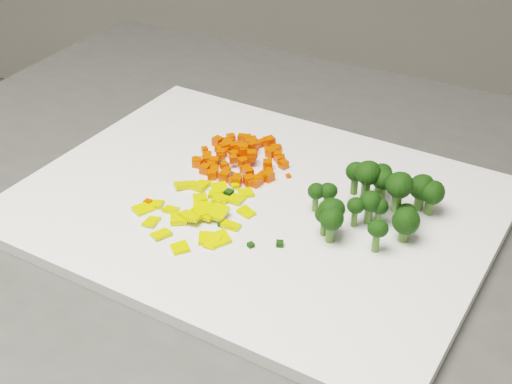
% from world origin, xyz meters
% --- Properties ---
extents(cutting_board, '(0.58, 0.51, 0.01)m').
position_xyz_m(cutting_board, '(0.33, -0.08, 0.91)').
color(cutting_board, white).
rests_on(cutting_board, counter_block).
extents(carrot_pile, '(0.11, 0.11, 0.03)m').
position_xyz_m(carrot_pile, '(0.30, -0.00, 0.93)').
color(carrot_pile, '#F13102').
rests_on(carrot_pile, cutting_board).
extents(pepper_pile, '(0.12, 0.12, 0.02)m').
position_xyz_m(pepper_pile, '(0.28, -0.11, 0.92)').
color(pepper_pile, '#D8C80B').
rests_on(pepper_pile, cutting_board).
extents(broccoli_pile, '(0.13, 0.13, 0.06)m').
position_xyz_m(broccoli_pile, '(0.45, -0.08, 0.94)').
color(broccoli_pile, black).
rests_on(broccoli_pile, cutting_board).
extents(carrot_cube_0, '(0.01, 0.01, 0.01)m').
position_xyz_m(carrot_cube_0, '(0.33, -0.05, 0.92)').
color(carrot_cube_0, '#F13102').
rests_on(carrot_cube_0, carrot_pile).
extents(carrot_cube_1, '(0.01, 0.01, 0.01)m').
position_xyz_m(carrot_cube_1, '(0.32, 0.04, 0.92)').
color(carrot_cube_1, '#F13102').
rests_on(carrot_cube_1, carrot_pile).
extents(carrot_cube_2, '(0.01, 0.01, 0.01)m').
position_xyz_m(carrot_cube_2, '(0.31, 0.01, 0.93)').
color(carrot_cube_2, '#F13102').
rests_on(carrot_cube_2, carrot_pile).
extents(carrot_cube_3, '(0.01, 0.01, 0.01)m').
position_xyz_m(carrot_cube_3, '(0.35, 0.01, 0.92)').
color(carrot_cube_3, '#F13102').
rests_on(carrot_cube_3, carrot_pile).
extents(carrot_cube_4, '(0.01, 0.01, 0.01)m').
position_xyz_m(carrot_cube_4, '(0.29, 0.04, 0.92)').
color(carrot_cube_4, '#F13102').
rests_on(carrot_cube_4, carrot_pile).
extents(carrot_cube_5, '(0.01, 0.01, 0.01)m').
position_xyz_m(carrot_cube_5, '(0.30, 0.03, 0.92)').
color(carrot_cube_5, '#F13102').
rests_on(carrot_cube_5, carrot_pile).
extents(carrot_cube_6, '(0.01, 0.01, 0.01)m').
position_xyz_m(carrot_cube_6, '(0.27, 0.01, 0.92)').
color(carrot_cube_6, '#F13102').
rests_on(carrot_cube_6, carrot_pile).
extents(carrot_cube_7, '(0.01, 0.01, 0.01)m').
position_xyz_m(carrot_cube_7, '(0.26, -0.02, 0.92)').
color(carrot_cube_7, '#F13102').
rests_on(carrot_cube_7, carrot_pile).
extents(carrot_cube_8, '(0.01, 0.01, 0.01)m').
position_xyz_m(carrot_cube_8, '(0.30, -0.02, 0.92)').
color(carrot_cube_8, '#F13102').
rests_on(carrot_cube_8, carrot_pile).
extents(carrot_cube_9, '(0.01, 0.01, 0.01)m').
position_xyz_m(carrot_cube_9, '(0.28, -0.04, 0.92)').
color(carrot_cube_9, '#F13102').
rests_on(carrot_cube_9, carrot_pile).
extents(carrot_cube_10, '(0.01, 0.01, 0.01)m').
position_xyz_m(carrot_cube_10, '(0.34, -0.04, 0.92)').
color(carrot_cube_10, '#F13102').
rests_on(carrot_cube_10, carrot_pile).
extents(carrot_cube_11, '(0.01, 0.01, 0.01)m').
position_xyz_m(carrot_cube_11, '(0.30, 0.03, 0.92)').
color(carrot_cube_11, '#F13102').
rests_on(carrot_cube_11, carrot_pile).
extents(carrot_cube_12, '(0.01, 0.01, 0.01)m').
position_xyz_m(carrot_cube_12, '(0.33, 0.02, 0.92)').
color(carrot_cube_12, '#F13102').
rests_on(carrot_cube_12, carrot_pile).
extents(carrot_cube_13, '(0.01, 0.01, 0.01)m').
position_xyz_m(carrot_cube_13, '(0.30, -0.05, 0.92)').
color(carrot_cube_13, '#F13102').
rests_on(carrot_cube_13, carrot_pile).
extents(carrot_cube_14, '(0.01, 0.01, 0.01)m').
position_xyz_m(carrot_cube_14, '(0.28, 0.01, 0.92)').
color(carrot_cube_14, '#F13102').
rests_on(carrot_cube_14, carrot_pile).
extents(carrot_cube_15, '(0.01, 0.01, 0.01)m').
position_xyz_m(carrot_cube_15, '(0.30, -0.00, 0.93)').
color(carrot_cube_15, '#F13102').
rests_on(carrot_cube_15, carrot_pile).
extents(carrot_cube_16, '(0.01, 0.01, 0.01)m').
position_xyz_m(carrot_cube_16, '(0.31, 0.04, 0.92)').
color(carrot_cube_16, '#F13102').
rests_on(carrot_cube_16, carrot_pile).
extents(carrot_cube_17, '(0.01, 0.01, 0.01)m').
position_xyz_m(carrot_cube_17, '(0.33, -0.04, 0.92)').
color(carrot_cube_17, '#F13102').
rests_on(carrot_cube_17, carrot_pile).
extents(carrot_cube_18, '(0.01, 0.01, 0.01)m').
position_xyz_m(carrot_cube_18, '(0.30, 0.04, 0.92)').
color(carrot_cube_18, '#F13102').
rests_on(carrot_cube_18, carrot_pile).
extents(carrot_cube_19, '(0.01, 0.01, 0.01)m').
position_xyz_m(carrot_cube_19, '(0.32, 0.04, 0.92)').
color(carrot_cube_19, '#F13102').
rests_on(carrot_cube_19, carrot_pile).
extents(carrot_cube_20, '(0.01, 0.01, 0.01)m').
position_xyz_m(carrot_cube_20, '(0.33, 0.02, 0.92)').
color(carrot_cube_20, '#F13102').
rests_on(carrot_cube_20, carrot_pile).
extents(carrot_cube_21, '(0.01, 0.01, 0.01)m').
position_xyz_m(carrot_cube_21, '(0.33, 0.03, 0.92)').
color(carrot_cube_21, '#F13102').
rests_on(carrot_cube_21, carrot_pile).
extents(carrot_cube_22, '(0.01, 0.01, 0.01)m').
position_xyz_m(carrot_cube_22, '(0.30, 0.01, 0.92)').
color(carrot_cube_22, '#F13102').
rests_on(carrot_cube_22, carrot_pile).
extents(carrot_cube_23, '(0.01, 0.01, 0.01)m').
position_xyz_m(carrot_cube_23, '(0.31, -0.02, 0.92)').
color(carrot_cube_23, '#F13102').
rests_on(carrot_cube_23, carrot_pile).
extents(carrot_cube_24, '(0.01, 0.01, 0.01)m').
position_xyz_m(carrot_cube_24, '(0.34, 0.00, 0.92)').
color(carrot_cube_24, '#F13102').
rests_on(carrot_cube_24, carrot_pile).
extents(carrot_cube_25, '(0.01, 0.01, 0.01)m').
position_xyz_m(carrot_cube_25, '(0.31, 0.03, 0.92)').
color(carrot_cube_25, '#F13102').
rests_on(carrot_cube_25, carrot_pile).
extents(carrot_cube_26, '(0.01, 0.01, 0.01)m').
position_xyz_m(carrot_cube_26, '(0.31, 0.02, 0.92)').
color(carrot_cube_26, '#F13102').
rests_on(carrot_cube_26, carrot_pile).
extents(carrot_cube_27, '(0.01, 0.01, 0.01)m').
position_xyz_m(carrot_cube_27, '(0.28, 0.01, 0.92)').
color(carrot_cube_27, '#F13102').
rests_on(carrot_cube_27, carrot_pile).
extents(carrot_cube_28, '(0.01, 0.01, 0.01)m').
position_xyz_m(carrot_cube_28, '(0.29, -0.02, 0.92)').
color(carrot_cube_28, '#F13102').
rests_on(carrot_cube_28, carrot_pile).
extents(carrot_cube_29, '(0.01, 0.01, 0.01)m').
position_xyz_m(carrot_cube_29, '(0.26, -0.01, 0.92)').
color(carrot_cube_29, '#F13102').
rests_on(carrot_cube_29, carrot_pile).
extents(carrot_cube_30, '(0.01, 0.01, 0.01)m').
position_xyz_m(carrot_cube_30, '(0.28, 0.03, 0.92)').
color(carrot_cube_30, '#F13102').
rests_on(carrot_cube_30, carrot_pile).
extents(carrot_cube_31, '(0.01, 0.01, 0.01)m').
position_xyz_m(carrot_cube_31, '(0.27, -0.02, 0.92)').
color(carrot_cube_31, '#F13102').
rests_on(carrot_cube_31, carrot_pile).
extents(carrot_cube_32, '(0.01, 0.01, 0.01)m').
position_xyz_m(carrot_cube_32, '(0.25, -0.01, 0.92)').
color(carrot_cube_32, '#F13102').
rests_on(carrot_cube_32, carrot_pile).
extents(carrot_cube_33, '(0.01, 0.01, 0.01)m').
position_xyz_m(carrot_cube_33, '(0.32, -0.00, 0.92)').
color(carrot_cube_33, '#F13102').
rests_on(carrot_cube_33, carrot_pile).
extents(carrot_cube_34, '(0.01, 0.01, 0.01)m').
position_xyz_m(carrot_cube_34, '(0.27, 0.03, 0.92)').
color(carrot_cube_34, '#F13102').
rests_on(carrot_cube_34, carrot_pile).
extents(carrot_cube_35, '(0.01, 0.01, 0.01)m').
position_xyz_m(carrot_cube_35, '(0.31, -0.01, 0.92)').
color(carrot_cube_35, '#F13102').
rests_on(carrot_cube_35, carrot_pile).
extents(carrot_cube_36, '(0.01, 0.01, 0.01)m').
position_xyz_m(carrot_cube_36, '(0.30, 0.04, 0.92)').
color(carrot_cube_36, '#F13102').
rests_on(carrot_cube_36, carrot_pile).
extents(carrot_cube_37, '(0.01, 0.01, 0.01)m').
position_xyz_m(carrot_cube_37, '(0.26, 0.01, 0.92)').
color(carrot_cube_37, '#F13102').
rests_on(carrot_cube_37, carrot_pile).
extents(carrot_cube_38, '(0.01, 0.01, 0.01)m').
position_xyz_m(carrot_cube_38, '(0.30, 0.01, 0.92)').
color(carrot_cube_38, '#F13102').
rests_on(carrot_cube_38, carrot_pile).
extents(carrot_cube_39, '(0.01, 0.01, 0.01)m').
position_xyz_m(carrot_cube_39, '(0.29, -0.03, 0.92)').
color(carrot_cube_39, '#F13102').
rests_on(carrot_cube_39, carrot_pile).
extents(carrot_cube_40, '(0.01, 0.01, 0.01)m').
position_xyz_m(carrot_cube_40, '(0.32, -0.05, 0.92)').
color(carrot_cube_40, '#F13102').
rests_on(carrot_cube_40, carrot_pile).
extents(carrot_cube_41, '(0.01, 0.01, 0.01)m').
position_xyz_m(carrot_cube_41, '(0.31, 0.03, 0.92)').
color(carrot_cube_41, '#F13102').
rests_on(carrot_cube_41, carrot_pile).
extents(carrot_cube_42, '(0.01, 0.01, 0.01)m').
position_xyz_m(carrot_cube_42, '(0.27, 0.03, 0.92)').
color(carrot_cube_42, '#F13102').
rests_on(carrot_cube_42, carrot_pile).
extents(carrot_cube_43, '(0.01, 0.01, 0.01)m').
position_xyz_m(carrot_cube_43, '(0.28, -0.04, 0.92)').
color(carrot_cube_43, '#F13102').
rests_on(carrot_cube_43, carrot_pile).
extents(carrot_cube_44, '(0.01, 0.01, 0.01)m').
position_xyz_m(carrot_cube_44, '(0.34, 0.02, 0.92)').
color(carrot_cube_44, '#F13102').
rests_on(carrot_cube_44, carrot_pile).
extents(carrot_cube_45, '(0.01, 0.01, 0.01)m').
position_xyz_m(carrot_cube_45, '(0.28, -0.00, 0.92)').
color(carrot_cube_45, '#F13102').
rests_on(carrot_cube_45, carrot_pile).
extents(carrot_cube_46, '(0.01, 0.01, 0.01)m').
position_xyz_m(carrot_cube_46, '(0.31, 0.02, 0.92)').
color(carrot_cube_46, '#F13102').
rests_on(carrot_cube_46, carrot_pile).
extents(carrot_cube_47, '(0.01, 0.01, 0.01)m').
position_xyz_m(carrot_cube_47, '(0.27, 0.02, 0.92)').
color(carrot_cube_47, '#F13102').
rests_on(carrot_cube_47, carrot_pile).
extents(carrot_cube_48, '(0.01, 0.01, 0.01)m').
position_xyz_m(carrot_cube_48, '(0.28, 0.02, 0.92)').
color(carrot_cube_48, '#F13102').
rests_on(carrot_cube_48, carrot_pile).
extents(carrot_cube_49, '(0.01, 0.01, 0.01)m').
position_xyz_m(carrot_cube_49, '(0.34, -0.02, 0.92)').
color(carrot_cube_49, '#F13102').
rests_on(carrot_cube_49, carrot_pile).
extents(carrot_cube_50, '(0.01, 0.01, 0.01)m').
position_xyz_m(carrot_cube_50, '(0.33, -0.04, 0.92)').
color(carrot_cube_50, '#F13102').
rests_on(carrot_cube_50, carrot_pile).
extents(carrot_cube_51, '(0.01, 0.01, 0.01)m').
position_xyz_m(carrot_cube_51, '(0.31, -0.02, 0.92)').
color(carrot_cube_51, '#F13102').
rests_on(carrot_cube_51, carrot_pile).
extents(carrot_cube_52, '(0.01, 0.01, 0.01)m').
position_xyz_m(carrot_cube_52, '(0.29, 0.02, 0.92)').
color(carrot_cube_52, '#F13102').
rests_on(carrot_cube_52, carrot_pile).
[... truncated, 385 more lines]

